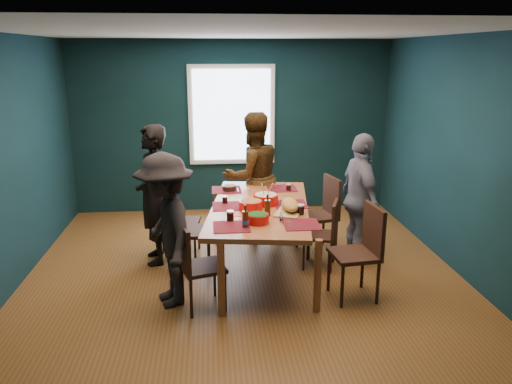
{
  "coord_description": "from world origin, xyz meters",
  "views": [
    {
      "loc": [
        -0.35,
        -5.39,
        2.5
      ],
      "look_at": [
        0.15,
        0.03,
        0.97
      ],
      "focal_mm": 35.0,
      "sensor_mm": 36.0,
      "label": 1
    }
  ],
  "objects_px": {
    "chair_right_near": "(363,245)",
    "person_back": "(253,177)",
    "chair_right_mid": "(326,229)",
    "person_near_left": "(166,231)",
    "chair_left_near": "(194,260)",
    "bowl_dumpling": "(266,199)",
    "chair_left_far": "(176,216)",
    "cutting_board": "(290,206)",
    "dining_table": "(260,212)",
    "person_far_left": "(153,195)",
    "person_right": "(360,199)",
    "chair_left_mid": "(183,224)",
    "chair_right_far": "(324,208)",
    "bowl_herbs": "(258,218)",
    "bowl_salad": "(251,205)"
  },
  "relations": [
    {
      "from": "bowl_salad",
      "to": "person_far_left",
      "type": "bearing_deg",
      "value": 152.26
    },
    {
      "from": "chair_right_near",
      "to": "chair_left_mid",
      "type": "bearing_deg",
      "value": 149.18
    },
    {
      "from": "person_back",
      "to": "bowl_herbs",
      "type": "xyz_separation_m",
      "value": [
        -0.1,
        -1.74,
        -0.0
      ]
    },
    {
      "from": "chair_right_far",
      "to": "person_far_left",
      "type": "relative_size",
      "value": 0.58
    },
    {
      "from": "dining_table",
      "to": "person_back",
      "type": "distance_m",
      "value": 1.15
    },
    {
      "from": "person_near_left",
      "to": "bowl_herbs",
      "type": "bearing_deg",
      "value": 76.36
    },
    {
      "from": "person_right",
      "to": "bowl_salad",
      "type": "bearing_deg",
      "value": 100.21
    },
    {
      "from": "chair_right_near",
      "to": "person_back",
      "type": "relative_size",
      "value": 0.57
    },
    {
      "from": "chair_left_mid",
      "to": "chair_left_near",
      "type": "height_order",
      "value": "chair_left_mid"
    },
    {
      "from": "chair_left_near",
      "to": "person_right",
      "type": "bearing_deg",
      "value": 11.06
    },
    {
      "from": "person_far_left",
      "to": "bowl_dumpling",
      "type": "distance_m",
      "value": 1.37
    },
    {
      "from": "bowl_salad",
      "to": "cutting_board",
      "type": "xyz_separation_m",
      "value": [
        0.42,
        -0.1,
        0.01
      ]
    },
    {
      "from": "chair_right_mid",
      "to": "bowl_dumpling",
      "type": "bearing_deg",
      "value": -159.54
    },
    {
      "from": "chair_right_near",
      "to": "bowl_herbs",
      "type": "bearing_deg",
      "value": 167.12
    },
    {
      "from": "chair_right_far",
      "to": "person_near_left",
      "type": "height_order",
      "value": "person_near_left"
    },
    {
      "from": "chair_left_mid",
      "to": "bowl_herbs",
      "type": "height_order",
      "value": "chair_left_mid"
    },
    {
      "from": "chair_left_far",
      "to": "person_near_left",
      "type": "xyz_separation_m",
      "value": [
        -0.01,
        -1.3,
        0.28
      ]
    },
    {
      "from": "person_right",
      "to": "person_near_left",
      "type": "xyz_separation_m",
      "value": [
        -2.25,
        -0.89,
        -0.01
      ]
    },
    {
      "from": "bowl_dumpling",
      "to": "chair_left_far",
      "type": "bearing_deg",
      "value": 150.67
    },
    {
      "from": "person_back",
      "to": "chair_right_mid",
      "type": "bearing_deg",
      "value": 104.91
    },
    {
      "from": "chair_left_near",
      "to": "chair_right_far",
      "type": "xyz_separation_m",
      "value": [
        1.62,
        1.41,
        0.05
      ]
    },
    {
      "from": "chair_right_mid",
      "to": "bowl_salad",
      "type": "distance_m",
      "value": 1.02
    },
    {
      "from": "chair_right_mid",
      "to": "bowl_herbs",
      "type": "height_order",
      "value": "bowl_herbs"
    },
    {
      "from": "dining_table",
      "to": "chair_left_near",
      "type": "bearing_deg",
      "value": -123.66
    },
    {
      "from": "chair_right_far",
      "to": "bowl_herbs",
      "type": "xyz_separation_m",
      "value": [
        -0.97,
        -1.19,
        0.3
      ]
    },
    {
      "from": "bowl_salad",
      "to": "bowl_herbs",
      "type": "bearing_deg",
      "value": -85.63
    },
    {
      "from": "chair_right_near",
      "to": "person_near_left",
      "type": "xyz_separation_m",
      "value": [
        -2.0,
        0.06,
        0.21
      ]
    },
    {
      "from": "chair_left_mid",
      "to": "person_far_left",
      "type": "height_order",
      "value": "person_far_left"
    },
    {
      "from": "chair_right_far",
      "to": "chair_right_near",
      "type": "xyz_separation_m",
      "value": [
        0.11,
        -1.31,
        0.01
      ]
    },
    {
      "from": "person_far_left",
      "to": "bowl_dumpling",
      "type": "bearing_deg",
      "value": 62.93
    },
    {
      "from": "chair_right_mid",
      "to": "person_near_left",
      "type": "height_order",
      "value": "person_near_left"
    },
    {
      "from": "person_far_left",
      "to": "bowl_herbs",
      "type": "xyz_separation_m",
      "value": [
        1.16,
        -1.04,
        0.02
      ]
    },
    {
      "from": "cutting_board",
      "to": "dining_table",
      "type": "bearing_deg",
      "value": 160.55
    },
    {
      "from": "person_far_left",
      "to": "bowl_salad",
      "type": "xyz_separation_m",
      "value": [
        1.13,
        -0.59,
        0.03
      ]
    },
    {
      "from": "chair_right_near",
      "to": "person_back",
      "type": "height_order",
      "value": "person_back"
    },
    {
      "from": "person_back",
      "to": "bowl_herbs",
      "type": "relative_size",
      "value": 7.67
    },
    {
      "from": "bowl_dumpling",
      "to": "chair_right_far",
      "type": "bearing_deg",
      "value": 33.95
    },
    {
      "from": "dining_table",
      "to": "bowl_herbs",
      "type": "xyz_separation_m",
      "value": [
        -0.08,
        -0.6,
        0.13
      ]
    },
    {
      "from": "chair_left_mid",
      "to": "bowl_herbs",
      "type": "xyz_separation_m",
      "value": [
        0.8,
        -0.72,
        0.29
      ]
    },
    {
      "from": "bowl_dumpling",
      "to": "cutting_board",
      "type": "distance_m",
      "value": 0.38
    },
    {
      "from": "bowl_salad",
      "to": "chair_left_mid",
      "type": "bearing_deg",
      "value": 160.09
    },
    {
      "from": "bowl_salad",
      "to": "bowl_dumpling",
      "type": "bearing_deg",
      "value": 46.3
    },
    {
      "from": "chair_left_far",
      "to": "chair_right_near",
      "type": "height_order",
      "value": "chair_right_near"
    },
    {
      "from": "chair_left_near",
      "to": "bowl_dumpling",
      "type": "bearing_deg",
      "value": 29.94
    },
    {
      "from": "cutting_board",
      "to": "person_far_left",
      "type": "bearing_deg",
      "value": 176.62
    },
    {
      "from": "chair_left_mid",
      "to": "chair_right_far",
      "type": "distance_m",
      "value": 1.83
    },
    {
      "from": "chair_left_near",
      "to": "person_back",
      "type": "relative_size",
      "value": 0.51
    },
    {
      "from": "chair_left_near",
      "to": "cutting_board",
      "type": "bearing_deg",
      "value": 11.42
    },
    {
      "from": "chair_right_near",
      "to": "person_right",
      "type": "height_order",
      "value": "person_right"
    },
    {
      "from": "chair_right_near",
      "to": "chair_left_far",
      "type": "bearing_deg",
      "value": 138.95
    }
  ]
}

